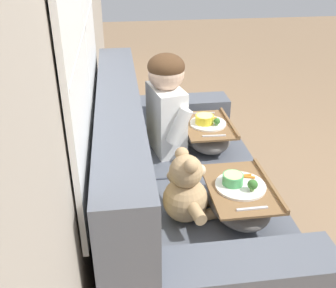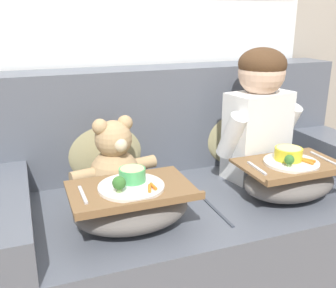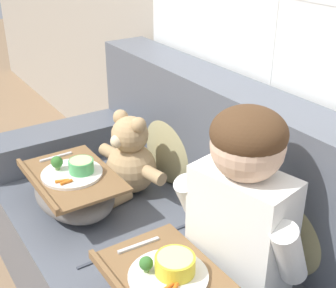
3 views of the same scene
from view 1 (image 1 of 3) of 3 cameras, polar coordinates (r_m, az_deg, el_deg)
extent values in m
plane|color=#8E7051|center=(2.56, 2.25, -13.62)|extent=(14.00, 14.00, 0.00)
cube|color=#A89E8E|center=(1.93, -13.54, 15.24)|extent=(8.00, 0.05, 2.60)
cube|color=white|center=(1.92, -12.29, 16.01)|extent=(1.70, 0.02, 1.17)
cube|color=black|center=(1.92, -12.48, 15.99)|extent=(1.65, 0.01, 1.12)
cube|color=white|center=(1.92, -12.17, 16.02)|extent=(0.02, 0.02, 1.12)
cube|color=white|center=(1.92, -12.17, 16.02)|extent=(1.65, 0.02, 0.02)
cube|color=#565B66|center=(2.41, 2.35, -9.51)|extent=(1.86, 0.93, 0.47)
cube|color=#565B66|center=(2.12, -6.87, 0.39)|extent=(1.86, 0.22, 0.52)
cube|color=#565B66|center=(1.61, 7.79, -18.50)|extent=(0.22, 0.93, 0.16)
cube|color=#565B66|center=(2.96, -0.22, 5.08)|extent=(0.22, 0.93, 0.16)
cube|color=#3D424C|center=(2.28, 2.97, -4.77)|extent=(0.01, 0.67, 0.01)
ellipsoid|color=tan|center=(2.47, -5.16, 2.81)|extent=(0.39, 0.19, 0.41)
ellipsoid|color=tan|center=(1.85, -3.97, -6.62)|extent=(0.39, 0.19, 0.41)
cube|color=white|center=(2.48, -0.26, 3.60)|extent=(0.34, 0.23, 0.42)
sphere|color=beige|center=(2.36, -0.27, 10.31)|extent=(0.22, 0.22, 0.22)
ellipsoid|color=#4C331E|center=(2.35, -0.27, 11.19)|extent=(0.22, 0.22, 0.15)
cylinder|color=white|center=(2.31, 1.62, 2.61)|extent=(0.11, 0.18, 0.23)
cylinder|color=white|center=(2.63, -1.21, 5.84)|extent=(0.11, 0.18, 0.23)
sphere|color=tan|center=(1.92, 2.52, -8.03)|extent=(0.22, 0.22, 0.22)
sphere|color=tan|center=(1.83, 2.63, -3.97)|extent=(0.16, 0.16, 0.16)
sphere|color=tan|center=(1.75, 3.35, -3.20)|extent=(0.07, 0.07, 0.07)
sphere|color=tan|center=(1.84, 2.02, -1.44)|extent=(0.07, 0.07, 0.07)
sphere|color=beige|center=(1.86, 4.63, -3.79)|extent=(0.06, 0.06, 0.06)
sphere|color=black|center=(1.86, 5.09, -3.60)|extent=(0.02, 0.02, 0.02)
cylinder|color=tan|center=(1.80, 4.18, -9.97)|extent=(0.12, 0.08, 0.06)
cylinder|color=tan|center=(2.01, 1.08, -5.28)|extent=(0.12, 0.08, 0.06)
cylinder|color=tan|center=(1.97, 6.04, -10.10)|extent=(0.08, 0.11, 0.06)
cylinder|color=tan|center=(2.04, 4.88, -8.48)|extent=(0.08, 0.11, 0.06)
ellipsoid|color=slate|center=(2.58, 5.72, 1.15)|extent=(0.42, 0.29, 0.15)
cube|color=brown|center=(2.55, 5.80, 2.74)|extent=(0.44, 0.30, 0.01)
cube|color=brown|center=(2.58, 8.91, 3.19)|extent=(0.44, 0.02, 0.02)
cylinder|color=white|center=(2.54, 5.81, 2.99)|extent=(0.23, 0.23, 0.01)
cylinder|color=yellow|center=(2.52, 5.33, 3.62)|extent=(0.12, 0.12, 0.05)
cylinder|color=#E5D189|center=(2.51, 5.35, 4.08)|extent=(0.10, 0.10, 0.01)
sphere|color=#38702D|center=(2.50, 7.11, 3.31)|extent=(0.04, 0.04, 0.04)
cylinder|color=#7A9E56|center=(2.50, 7.08, 2.85)|extent=(0.02, 0.02, 0.02)
cylinder|color=orange|center=(2.59, 6.39, 3.73)|extent=(0.03, 0.07, 0.01)
cylinder|color=orange|center=(2.60, 6.08, 3.88)|extent=(0.04, 0.06, 0.01)
cube|color=silver|center=(2.39, 6.72, 1.19)|extent=(0.02, 0.14, 0.01)
cube|color=silver|center=(2.69, 5.00, 4.50)|extent=(0.02, 0.17, 0.01)
ellipsoid|color=slate|center=(2.00, 10.24, -8.15)|extent=(0.44, 0.30, 0.15)
cube|color=brown|center=(1.95, 10.44, -6.27)|extent=(0.46, 0.31, 0.01)
cube|color=brown|center=(1.99, 14.56, -5.51)|extent=(0.46, 0.02, 0.02)
cylinder|color=white|center=(1.95, 10.47, -5.97)|extent=(0.25, 0.25, 0.01)
cylinder|color=#4CAD60|center=(1.93, 9.39, -5.05)|extent=(0.10, 0.10, 0.05)
cylinder|color=#E5D189|center=(1.92, 9.44, -4.51)|extent=(0.09, 0.09, 0.01)
sphere|color=#38702D|center=(1.89, 12.18, -5.76)|extent=(0.05, 0.05, 0.05)
cylinder|color=#7A9E56|center=(1.91, 12.10, -6.40)|extent=(0.02, 0.02, 0.02)
cylinder|color=orange|center=(2.00, 11.75, -4.71)|extent=(0.03, 0.06, 0.01)
cylinder|color=orange|center=(2.01, 11.32, -4.46)|extent=(0.02, 0.05, 0.01)
cube|color=silver|center=(1.81, 12.11, -9.15)|extent=(0.01, 0.14, 0.01)
camera|label=2|loc=(2.24, 48.75, 6.45)|focal=42.00mm
camera|label=3|loc=(3.31, 13.64, 25.14)|focal=50.00mm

